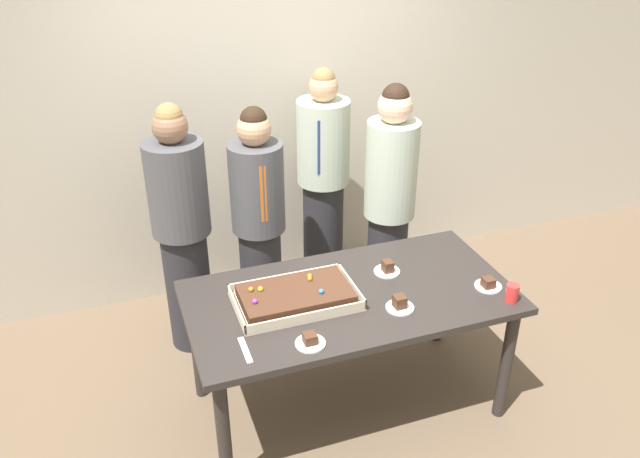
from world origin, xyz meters
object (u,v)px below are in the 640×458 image
object	(u,v)px
plated_slice_near_left	(310,341)
drink_cup_nearest	(512,293)
person_serving_front	(259,225)
party_table	(350,308)
person_striped_tie_right	(323,186)
plated_slice_far_left	(488,284)
cake_server_utensil	(245,350)
plated_slice_far_right	(387,269)
person_green_shirt_behind	(390,203)
person_far_right_suit	(182,229)
plated_slice_near_right	(400,304)
sheet_cake	(296,296)

from	to	relation	value
plated_slice_near_left	drink_cup_nearest	size ratio (longest dim) A/B	1.50
drink_cup_nearest	person_serving_front	size ratio (longest dim) A/B	0.06
party_table	person_striped_tie_right	bearing A→B (deg)	77.10
plated_slice_far_left	cake_server_utensil	xyz separation A→B (m)	(-1.39, -0.08, -0.02)
party_table	plated_slice_near_left	distance (m)	0.49
plated_slice_far_right	party_table	bearing A→B (deg)	-154.36
person_green_shirt_behind	person_far_right_suit	size ratio (longest dim) A/B	1.01
party_table	plated_slice_near_left	size ratio (longest dim) A/B	11.82
plated_slice_near_right	person_green_shirt_behind	size ratio (longest dim) A/B	0.09
sheet_cake	person_striped_tie_right	world-z (taller)	person_striped_tie_right
party_table	person_serving_front	size ratio (longest dim) A/B	1.10
drink_cup_nearest	cake_server_utensil	world-z (taller)	drink_cup_nearest
plated_slice_near_left	person_serving_front	size ratio (longest dim) A/B	0.09
plated_slice_near_left	person_green_shirt_behind	xyz separation A→B (m)	(0.93, 1.10, 0.08)
person_green_shirt_behind	plated_slice_far_left	bearing A→B (deg)	59.31
party_table	person_serving_front	world-z (taller)	person_serving_front
plated_slice_near_right	plated_slice_far_right	size ratio (longest dim) A/B	1.00
cake_server_utensil	person_striped_tie_right	distance (m)	1.72
plated_slice_far_right	cake_server_utensil	xyz separation A→B (m)	(-0.93, -0.41, -0.02)
plated_slice_near_right	person_far_right_suit	distance (m)	1.48
sheet_cake	plated_slice_far_right	distance (m)	0.59
drink_cup_nearest	cake_server_utensil	size ratio (longest dim) A/B	0.50
plated_slice_near_left	person_green_shirt_behind	size ratio (longest dim) A/B	0.09
plated_slice_near_left	drink_cup_nearest	distance (m)	1.13
cake_server_utensil	plated_slice_near_left	bearing A→B (deg)	-10.53
drink_cup_nearest	plated_slice_near_right	bearing A→B (deg)	166.97
sheet_cake	person_far_right_suit	world-z (taller)	person_far_right_suit
plated_slice_near_right	person_green_shirt_behind	xyz separation A→B (m)	(0.39, 0.97, 0.07)
sheet_cake	plated_slice_near_left	size ratio (longest dim) A/B	4.34
drink_cup_nearest	person_serving_front	bearing A→B (deg)	131.94
plated_slice_near_right	cake_server_utensil	bearing A→B (deg)	-175.49
plated_slice_near_right	person_far_right_suit	bearing A→B (deg)	130.37
person_serving_front	person_far_right_suit	distance (m)	0.48
party_table	sheet_cake	size ratio (longest dim) A/B	2.72
drink_cup_nearest	person_striped_tie_right	distance (m)	1.61
plated_slice_near_right	cake_server_utensil	size ratio (longest dim) A/B	0.75
plated_slice_far_left	person_serving_front	world-z (taller)	person_serving_front
party_table	plated_slice_near_right	bearing A→B (deg)	-46.42
plated_slice_near_left	cake_server_utensil	xyz separation A→B (m)	(-0.31, 0.06, -0.02)
drink_cup_nearest	person_serving_front	world-z (taller)	person_serving_front
plated_slice_far_right	person_striped_tie_right	world-z (taller)	person_striped_tie_right
person_far_right_suit	plated_slice_near_left	bearing A→B (deg)	-8.84
plated_slice_far_right	drink_cup_nearest	xyz separation A→B (m)	(0.51, -0.48, 0.03)
plated_slice_near_right	cake_server_utensil	world-z (taller)	plated_slice_near_right
person_serving_front	person_green_shirt_behind	bearing A→B (deg)	85.76
cake_server_utensil	person_green_shirt_behind	xyz separation A→B (m)	(1.24, 1.04, 0.09)
person_green_shirt_behind	person_striped_tie_right	xyz separation A→B (m)	(-0.32, 0.41, -0.00)
plated_slice_near_right	person_green_shirt_behind	world-z (taller)	person_green_shirt_behind
cake_server_utensil	person_serving_front	xyz separation A→B (m)	(0.37, 1.12, 0.05)
plated_slice_near_left	cake_server_utensil	bearing A→B (deg)	169.47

